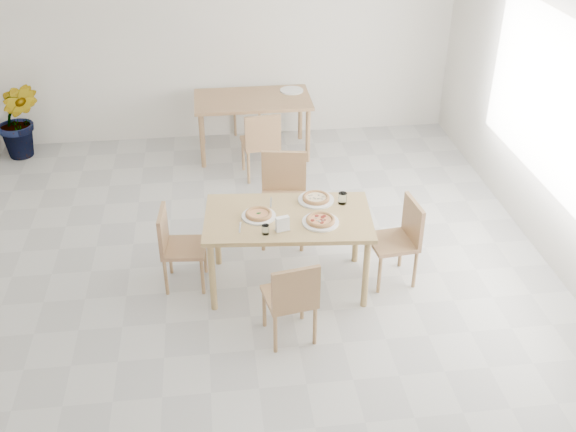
{
  "coord_description": "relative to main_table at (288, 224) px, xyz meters",
  "views": [
    {
      "loc": [
        -0.24,
        -5.1,
        3.89
      ],
      "look_at": [
        0.39,
        0.01,
        0.75
      ],
      "focal_mm": 42.0,
      "sensor_mm": 36.0,
      "label": 1
    }
  ],
  "objects": [
    {
      "name": "pizza_pepperoni",
      "position": [
        0.27,
        -0.15,
        0.12
      ],
      "size": [
        0.31,
        0.31,
        0.03
      ],
      "rotation": [
        0.0,
        0.0,
        -0.23
      ],
      "color": "tan",
      "rests_on": "plate_pepperoni"
    },
    {
      "name": "plate_pepperoni",
      "position": [
        0.27,
        -0.15,
        0.09
      ],
      "size": [
        0.33,
        0.33,
        0.02
      ],
      "primitive_type": "cylinder",
      "color": "white",
      "rests_on": "main_table"
    },
    {
      "name": "plate_margherita",
      "position": [
        -0.26,
        0.02,
        0.09
      ],
      "size": [
        0.31,
        0.31,
        0.02
      ],
      "primitive_type": "cylinder",
      "color": "white",
      "rests_on": "main_table"
    },
    {
      "name": "tumbler_a",
      "position": [
        0.53,
        0.17,
        0.14
      ],
      "size": [
        0.08,
        0.08,
        0.11
      ],
      "primitive_type": "cylinder",
      "color": "white",
      "rests_on": "main_table"
    },
    {
      "name": "chair_east",
      "position": [
        1.05,
        -0.04,
        -0.19
      ],
      "size": [
        0.45,
        0.45,
        0.83
      ],
      "rotation": [
        0.0,
        0.0,
        -1.46
      ],
      "color": "#9F6F4F",
      "rests_on": "ground"
    },
    {
      "name": "room",
      "position": [
        2.59,
        0.29,
        0.83
      ],
      "size": [
        7.28,
        7.0,
        7.0
      ],
      "color": "#BBBBB6",
      "rests_on": "ground"
    },
    {
      "name": "chair_south",
      "position": [
        -0.07,
        -0.8,
        -0.2
      ],
      "size": [
        0.46,
        0.46,
        0.81
      ],
      "rotation": [
        0.0,
        0.0,
        3.32
      ],
      "color": "#9F6F4F",
      "rests_on": "ground"
    },
    {
      "name": "pizza_margherita",
      "position": [
        -0.26,
        0.02,
        0.11
      ],
      "size": [
        0.29,
        0.29,
        0.03
      ],
      "rotation": [
        0.0,
        0.0,
        -0.23
      ],
      "color": "tan",
      "rests_on": "plate_margherita"
    },
    {
      "name": "chair_west",
      "position": [
        -1.03,
        0.13,
        -0.21
      ],
      "size": [
        0.42,
        0.42,
        0.79
      ],
      "rotation": [
        0.0,
        0.0,
        1.48
      ],
      "color": "#9F6F4F",
      "rests_on": "ground"
    },
    {
      "name": "chair_north",
      "position": [
        0.06,
        0.84,
        -0.13
      ],
      "size": [
        0.52,
        0.52,
        0.92
      ],
      "rotation": [
        0.0,
        0.0,
        -0.16
      ],
      "color": "#9F6F4F",
      "rests_on": "ground"
    },
    {
      "name": "chair_back_n",
      "position": [
        -0.09,
        3.64,
        -0.2
      ],
      "size": [
        0.47,
        0.47,
        0.8
      ],
      "rotation": [
        0.0,
        0.0,
        -0.21
      ],
      "color": "#9F6F4F",
      "rests_on": "ground"
    },
    {
      "name": "potted_plant",
      "position": [
        -3.04,
        3.14,
        -0.16
      ],
      "size": [
        0.56,
        0.46,
        1.01
      ],
      "primitive_type": "imported",
      "rotation": [
        0.0,
        0.0,
        0.02
      ],
      "color": "#32631D",
      "rests_on": "ground"
    },
    {
      "name": "fork_a",
      "position": [
        -0.44,
        -0.14,
        0.09
      ],
      "size": [
        0.03,
        0.18,
        0.01
      ],
      "primitive_type": "cube",
      "rotation": [
        0.0,
        0.0,
        -0.12
      ],
      "color": "silver",
      "rests_on": "main_table"
    },
    {
      "name": "plate_empty",
      "position": [
        0.43,
        3.07,
        0.09
      ],
      "size": [
        0.3,
        0.3,
        0.02
      ],
      "primitive_type": "cylinder",
      "color": "white",
      "rests_on": "second_table"
    },
    {
      "name": "pizza_mushroom",
      "position": [
        0.29,
        0.24,
        0.11
      ],
      "size": [
        0.3,
        0.3,
        0.03
      ],
      "rotation": [
        0.0,
        0.0,
        -0.21
      ],
      "color": "tan",
      "rests_on": "plate_mushroom"
    },
    {
      "name": "napkin_holder",
      "position": [
        -0.08,
        -0.24,
        0.15
      ],
      "size": [
        0.14,
        0.09,
        0.14
      ],
      "rotation": [
        0.0,
        0.0,
        0.23
      ],
      "color": "silver",
      "rests_on": "main_table"
    },
    {
      "name": "second_table",
      "position": [
        -0.09,
        2.89,
        -0.0
      ],
      "size": [
        1.46,
        0.84,
        0.75
      ],
      "rotation": [
        0.0,
        0.0,
        -0.0
      ],
      "color": "#9F6F4F",
      "rests_on": "ground"
    },
    {
      "name": "fork_b",
      "position": [
        -0.13,
        0.26,
        0.09
      ],
      "size": [
        0.04,
        0.18,
        0.01
      ],
      "primitive_type": "cube",
      "rotation": [
        0.0,
        0.0,
        -0.12
      ],
      "color": "silver",
      "rests_on": "main_table"
    },
    {
      "name": "main_table",
      "position": [
        0.0,
        0.0,
        0.0
      ],
      "size": [
        1.57,
        0.98,
        0.75
      ],
      "rotation": [
        0.0,
        0.0,
        -0.09
      ],
      "color": "tan",
      "rests_on": "ground"
    },
    {
      "name": "chair_back_s",
      "position": [
        -0.05,
        2.16,
        -0.17
      ],
      "size": [
        0.47,
        0.47,
        0.86
      ],
      "rotation": [
        0.0,
        0.0,
        3.25
      ],
      "color": "#9F6F4F",
      "rests_on": "ground"
    },
    {
      "name": "plate_mushroom",
      "position": [
        0.29,
        0.24,
        0.09
      ],
      "size": [
        0.33,
        0.33,
        0.02
      ],
      "primitive_type": "cylinder",
      "color": "white",
      "rests_on": "main_table"
    },
    {
      "name": "tumbler_b",
      "position": [
        -0.23,
        -0.26,
        0.13
      ],
      "size": [
        0.06,
        0.06,
        0.08
      ],
      "primitive_type": "cylinder",
      "color": "white",
      "rests_on": "main_table"
    }
  ]
}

